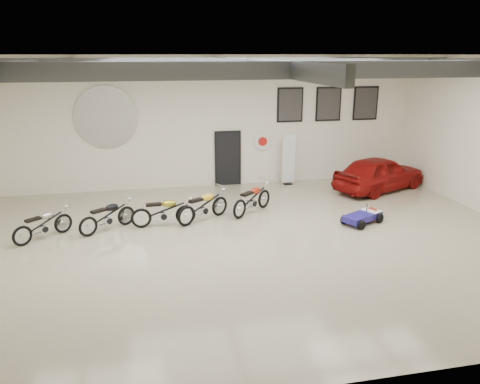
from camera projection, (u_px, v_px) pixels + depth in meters
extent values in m
cube|color=tan|center=(249.00, 242.00, 13.02)|extent=(16.00, 12.00, 0.01)
cube|color=slate|center=(250.00, 55.00, 11.59)|extent=(16.00, 12.00, 0.01)
cube|color=white|center=(214.00, 122.00, 17.94)|extent=(16.00, 0.02, 5.00)
cube|color=black|center=(228.00, 159.00, 18.40)|extent=(0.92, 0.08, 2.10)
imported|color=maroon|center=(379.00, 173.00, 17.76)|extent=(3.01, 4.22, 1.33)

